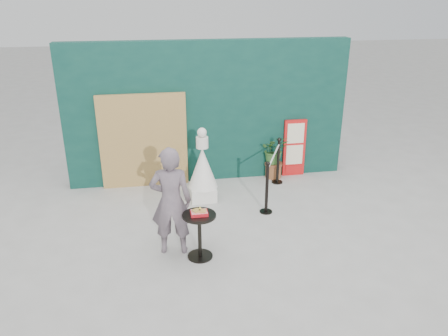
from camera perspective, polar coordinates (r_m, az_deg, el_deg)
ground at (r=7.13m, az=1.68°, el=-11.09°), size 60.00×60.00×0.00m
back_wall at (r=9.38m, az=-2.05°, el=7.27°), size 6.00×0.30×3.00m
bamboo_fence at (r=9.25m, az=-10.46°, el=3.45°), size 1.80×0.08×2.00m
woman at (r=6.80m, az=-6.93°, el=-4.36°), size 0.70×0.51×1.78m
menu_board at (r=9.88m, az=9.17°, el=2.61°), size 0.50×0.07×1.30m
statue at (r=8.61m, az=-2.80°, el=-0.38°), size 0.58×0.58×1.50m
cafe_table at (r=6.80m, az=-3.22°, el=-7.97°), size 0.52×0.52×0.75m
food_basket at (r=6.66m, az=-3.25°, el=-5.80°), size 0.26×0.19×0.11m
planter at (r=9.72m, az=6.56°, el=1.94°), size 0.58×0.51×0.99m
stanchion_barrier at (r=8.81m, az=6.40°, el=-0.78°), size 0.84×1.54×1.03m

